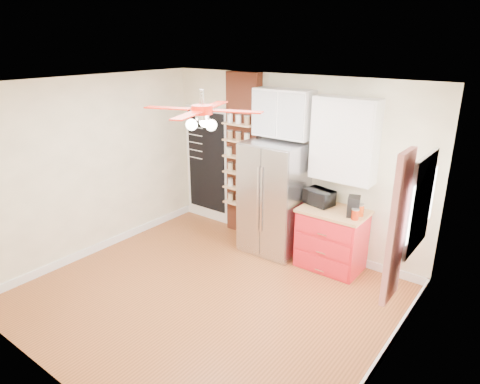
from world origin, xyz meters
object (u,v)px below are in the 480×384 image
Objects in this scene: canister_left at (355,215)px; pantry_jar_oats at (229,151)px; ceiling_fan at (202,110)px; red_cabinet at (331,239)px; coffee_maker at (354,206)px; fridge at (274,198)px; toaster_oven at (319,197)px.

canister_left is 2.38m from pantry_jar_oats.
ceiling_fan reaches higher than canister_left.
pantry_jar_oats is (-1.95, 0.08, 0.98)m from red_cabinet.
canister_left is at bearing -72.85° from coffee_maker.
coffee_maker is (1.27, 0.01, 0.16)m from fridge.
pantry_jar_oats is at bearing -168.40° from toaster_oven.
fridge reaches higher than red_cabinet.
ceiling_fan reaches higher than pantry_jar_oats.
fridge is 6.32× the size of coffee_maker.
toaster_oven is (0.70, 0.12, 0.14)m from fridge.
red_cabinet is at bearing -2.46° from pantry_jar_oats.
ceiling_fan reaches higher than fridge.
fridge is 1.35m from canister_left.
coffee_maker is at bearing 1.77° from toaster_oven.
ceiling_fan is 5.06× the size of coffee_maker.
ceiling_fan reaches higher than red_cabinet.
pantry_jar_oats reaches higher than red_cabinet.
fridge is 0.72m from toaster_oven.
pantry_jar_oats is (-2.25, 0.12, 0.40)m from coffee_maker.
red_cabinet is at bearing 2.95° from fridge.
canister_left is (0.07, -0.10, -0.07)m from coffee_maker.
ceiling_fan reaches higher than toaster_oven.
fridge is at bearing -7.75° from pantry_jar_oats.
toaster_oven is at bearing -0.53° from pantry_jar_oats.
ceiling_fan is at bearing -118.71° from red_cabinet.
ceiling_fan is 2.34m from toaster_oven.
pantry_jar_oats reaches higher than canister_left.
coffee_maker is at bearing 53.48° from ceiling_fan.
coffee_maker reaches higher than toaster_oven.
fridge is 1.28m from coffee_maker.
toaster_oven reaches higher than red_cabinet.
canister_left is at bearing -3.74° from fridge.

